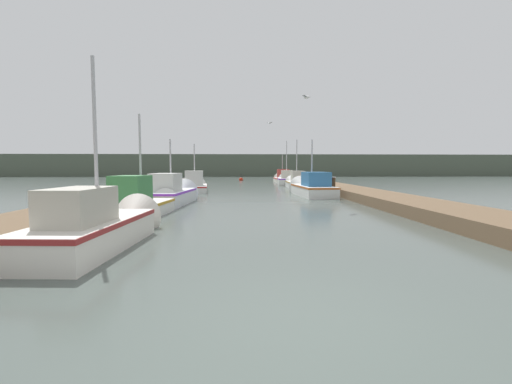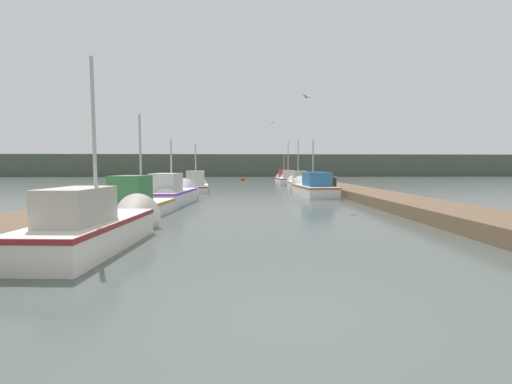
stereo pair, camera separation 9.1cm
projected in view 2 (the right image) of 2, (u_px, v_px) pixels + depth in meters
The scene contains 19 objects.
ground_plane at pixel (297, 329), 3.87m from camera, with size 200.00×200.00×0.00m.
dock_left at pixel (142, 194), 19.55m from camera, with size 2.48×40.00×0.47m.
dock_right at pixel (363, 194), 20.04m from camera, with size 2.48×40.00×0.47m.
distant_shore_ridge at pixel (246, 165), 69.45m from camera, with size 120.00×16.00×4.02m.
fishing_boat_0 at pixel (100, 225), 7.97m from camera, with size 1.76×4.85×4.63m.
fishing_boat_1 at pixel (143, 204), 12.53m from camera, with size 1.84×5.35×4.07m.
fishing_boat_2 at pixel (173, 193), 17.02m from camera, with size 2.11×5.06×3.63m.
fishing_boat_3 at pixel (312, 187), 21.84m from camera, with size 2.09×5.82×4.03m.
fishing_boat_4 at pixel (196, 186), 25.50m from camera, with size 2.19×5.15×4.06m.
fishing_boat_5 at pixel (297, 182), 30.13m from camera, with size 1.66×4.91×4.62m.
fishing_boat_6 at pixel (288, 180), 34.94m from camera, with size 2.06×4.84×4.87m.
fishing_boat_7 at pixel (284, 178), 39.53m from camera, with size 1.76×4.44×3.69m.
mooring_piling_0 at pixel (79, 214), 9.41m from camera, with size 0.25×0.25×1.03m.
mooring_piling_1 at pixel (196, 179), 32.67m from camera, with size 0.29×0.29×1.29m.
mooring_piling_2 at pixel (335, 186), 21.41m from camera, with size 0.28×0.28×1.18m.
mooring_piling_3 at pixel (113, 200), 12.57m from camera, with size 0.34×0.34×1.19m.
channel_buoy at pixel (243, 179), 44.13m from camera, with size 0.51×0.51×1.01m.
seagull_lead at pixel (307, 97), 15.41m from camera, with size 0.44×0.50×0.12m.
seagull_1 at pixel (271, 123), 28.74m from camera, with size 0.48×0.47×0.12m.
Camera 2 is at (-0.61, -3.73, 1.84)m, focal length 24.00 mm.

